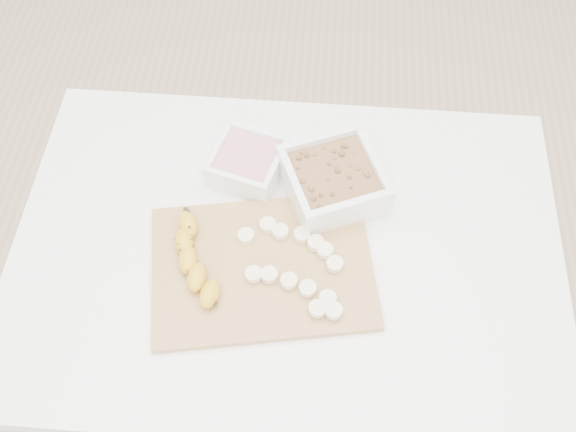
# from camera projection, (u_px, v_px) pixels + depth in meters

# --- Properties ---
(ground) EXTENTS (3.50, 3.50, 0.00)m
(ground) POSITION_uv_depth(u_px,v_px,m) (287.00, 377.00, 1.80)
(ground) COLOR #C6AD89
(ground) RESTS_ON ground
(table) EXTENTS (1.00, 0.70, 0.75)m
(table) POSITION_uv_depth(u_px,v_px,m) (287.00, 271.00, 1.25)
(table) COLOR white
(table) RESTS_ON ground
(bowl_yogurt) EXTENTS (0.16, 0.16, 0.06)m
(bowl_yogurt) POSITION_uv_depth(u_px,v_px,m) (248.00, 162.00, 1.23)
(bowl_yogurt) COLOR white
(bowl_yogurt) RESTS_ON table
(bowl_granola) EXTENTS (0.22, 0.22, 0.08)m
(bowl_granola) POSITION_uv_depth(u_px,v_px,m) (333.00, 181.00, 1.19)
(bowl_granola) COLOR white
(bowl_granola) RESTS_ON table
(cutting_board) EXTENTS (0.43, 0.34, 0.01)m
(cutting_board) POSITION_uv_depth(u_px,v_px,m) (262.00, 267.00, 1.13)
(cutting_board) COLOR tan
(cutting_board) RESTS_ON table
(banana) EXTENTS (0.09, 0.20, 0.03)m
(banana) POSITION_uv_depth(u_px,v_px,m) (196.00, 261.00, 1.11)
(banana) COLOR gold
(banana) RESTS_ON cutting_board
(banana_slices) EXTENTS (0.19, 0.19, 0.02)m
(banana_slices) POSITION_uv_depth(u_px,v_px,m) (297.00, 265.00, 1.12)
(banana_slices) COLOR #F7EABA
(banana_slices) RESTS_ON cutting_board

